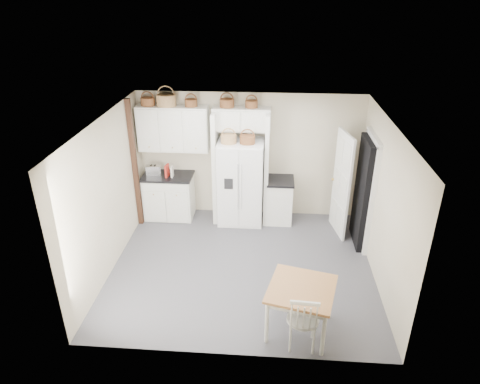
{
  "coord_description": "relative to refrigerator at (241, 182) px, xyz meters",
  "views": [
    {
      "loc": [
        0.43,
        -6.17,
        4.49
      ],
      "look_at": [
        -0.07,
        0.4,
        1.26
      ],
      "focal_mm": 32.0,
      "sensor_mm": 36.0,
      "label": 1
    }
  ],
  "objects": [
    {
      "name": "base_cab_left",
      "position": [
        -1.51,
        0.07,
        -0.41
      ],
      "size": [
        0.98,
        0.62,
        0.91
      ],
      "primitive_type": "cube",
      "color": "white",
      "rests_on": "floor"
    },
    {
      "name": "wall_back",
      "position": [
        0.15,
        0.37,
        0.43
      ],
      "size": [
        4.5,
        0.0,
        4.5
      ],
      "primitive_type": "plane",
      "rotation": [
        1.57,
        0.0,
        0.0
      ],
      "color": "beige",
      "rests_on": "floor"
    },
    {
      "name": "upper_cabinet",
      "position": [
        -1.35,
        0.2,
        1.03
      ],
      "size": [
        1.4,
        0.34,
        0.9
      ],
      "primitive_type": "cube",
      "color": "white",
      "rests_on": "wall_back"
    },
    {
      "name": "fridge_panel_left",
      "position": [
        -0.51,
        0.07,
        0.28
      ],
      "size": [
        0.08,
        0.6,
        2.3
      ],
      "primitive_type": "cube",
      "color": "white",
      "rests_on": "floor"
    },
    {
      "name": "basket_upper_c",
      "position": [
        -0.97,
        0.2,
        1.55
      ],
      "size": [
        0.24,
        0.24,
        0.14
      ],
      "primitive_type": "cylinder",
      "color": "brown",
      "rests_on": "upper_cabinet"
    },
    {
      "name": "counter_left",
      "position": [
        -1.51,
        0.07,
        0.06
      ],
      "size": [
        1.02,
        0.66,
        0.04
      ],
      "primitive_type": "cube",
      "color": "black",
      "rests_on": "base_cab_left"
    },
    {
      "name": "bridge_cabinet",
      "position": [
        0.0,
        0.2,
        1.26
      ],
      "size": [
        1.12,
        0.34,
        0.45
      ],
      "primitive_type": "cube",
      "color": "white",
      "rests_on": "wall_back"
    },
    {
      "name": "basket_upper_a",
      "position": [
        -1.81,
        0.2,
        1.56
      ],
      "size": [
        0.27,
        0.27,
        0.15
      ],
      "primitive_type": "cylinder",
      "color": "brown",
      "rests_on": "upper_cabinet"
    },
    {
      "name": "windsor_chair",
      "position": [
        1.09,
        -3.38,
        -0.42
      ],
      "size": [
        0.46,
        0.42,
        0.89
      ],
      "primitive_type": "cube",
      "rotation": [
        0.0,
        0.0,
        -0.06
      ],
      "color": "white",
      "rests_on": "floor"
    },
    {
      "name": "cookbook_red",
      "position": [
        -1.49,
        -0.01,
        0.21
      ],
      "size": [
        0.06,
        0.18,
        0.26
      ],
      "primitive_type": "cube",
      "rotation": [
        0.0,
        0.0,
        -0.16
      ],
      "color": "red",
      "rests_on": "counter_left"
    },
    {
      "name": "cookbook_cream",
      "position": [
        -1.39,
        -0.01,
        0.19
      ],
      "size": [
        0.03,
        0.15,
        0.22
      ],
      "primitive_type": "cube",
      "rotation": [
        0.0,
        0.0,
        0.01
      ],
      "color": "silver",
      "rests_on": "counter_left"
    },
    {
      "name": "doorway_void",
      "position": [
        2.31,
        -0.63,
        0.16
      ],
      "size": [
        0.18,
        0.85,
        2.05
      ],
      "primitive_type": "cube",
      "color": "black",
      "rests_on": "floor"
    },
    {
      "name": "fridge_panel_right",
      "position": [
        0.51,
        0.07,
        0.28
      ],
      "size": [
        0.08,
        0.6,
        2.3
      ],
      "primitive_type": "cube",
      "color": "white",
      "rests_on": "floor"
    },
    {
      "name": "wall_right",
      "position": [
        2.4,
        -1.63,
        0.43
      ],
      "size": [
        0.0,
        4.0,
        4.0
      ],
      "primitive_type": "plane",
      "rotation": [
        1.57,
        0.0,
        -1.57
      ],
      "color": "beige",
      "rests_on": "floor"
    },
    {
      "name": "ceiling",
      "position": [
        0.15,
        -1.63,
        1.73
      ],
      "size": [
        4.5,
        4.5,
        0.0
      ],
      "primitive_type": "plane",
      "color": "white",
      "rests_on": "wall_back"
    },
    {
      "name": "dining_table",
      "position": [
        1.07,
        -3.08,
        -0.5
      ],
      "size": [
        1.07,
        1.07,
        0.74
      ],
      "primitive_type": "cube",
      "rotation": [
        0.0,
        0.0,
        -0.24
      ],
      "color": "#9E613C",
      "rests_on": "floor"
    },
    {
      "name": "basket_bridge_b",
      "position": [
        0.19,
        0.2,
        1.55
      ],
      "size": [
        0.24,
        0.24,
        0.14
      ],
      "primitive_type": "cylinder",
      "color": "brown",
      "rests_on": "bridge_cabinet"
    },
    {
      "name": "base_cab_right",
      "position": [
        0.8,
        0.07,
        -0.42
      ],
      "size": [
        0.5,
        0.6,
        0.88
      ],
      "primitive_type": "cube",
      "color": "white",
      "rests_on": "floor"
    },
    {
      "name": "door_slab",
      "position": [
        1.95,
        -0.3,
        0.16
      ],
      "size": [
        0.21,
        0.79,
        2.05
      ],
      "primitive_type": "cube",
      "rotation": [
        0.0,
        0.0,
        -1.36
      ],
      "color": "white",
      "rests_on": "floor"
    },
    {
      "name": "basket_fridge_b",
      "position": [
        0.13,
        -0.1,
        0.94
      ],
      "size": [
        0.29,
        0.29,
        0.16
      ],
      "primitive_type": "cylinder",
      "color": "brown",
      "rests_on": "refrigerator"
    },
    {
      "name": "floor",
      "position": [
        0.15,
        -1.63,
        -0.87
      ],
      "size": [
        4.5,
        4.5,
        0.0
      ],
      "primitive_type": "plane",
      "color": "#4B4A53",
      "rests_on": "ground"
    },
    {
      "name": "refrigerator",
      "position": [
        0.0,
        0.0,
        0.0
      ],
      "size": [
        0.89,
        0.72,
        1.73
      ],
      "primitive_type": "cube",
      "color": "white",
      "rests_on": "floor"
    },
    {
      "name": "basket_fridge_a",
      "position": [
        -0.22,
        -0.1,
        0.95
      ],
      "size": [
        0.3,
        0.3,
        0.16
      ],
      "primitive_type": "cylinder",
      "color": "brown",
      "rests_on": "refrigerator"
    },
    {
      "name": "wall_left",
      "position": [
        -2.1,
        -1.63,
        0.43
      ],
      "size": [
        0.0,
        4.0,
        4.0
      ],
      "primitive_type": "plane",
      "rotation": [
        1.57,
        0.0,
        1.57
      ],
      "color": "beige",
      "rests_on": "floor"
    },
    {
      "name": "basket_bridge_a",
      "position": [
        -0.28,
        0.2,
        1.56
      ],
      "size": [
        0.28,
        0.28,
        0.16
      ],
      "primitive_type": "cylinder",
      "color": "brown",
      "rests_on": "bridge_cabinet"
    },
    {
      "name": "toaster",
      "position": [
        -1.79,
        0.06,
        0.19
      ],
      "size": [
        0.32,
        0.23,
        0.2
      ],
      "primitive_type": "cube",
      "rotation": [
        0.0,
        0.0,
        0.21
      ],
      "color": "silver",
      "rests_on": "counter_left"
    },
    {
      "name": "basket_upper_b",
      "position": [
        -1.45,
        0.2,
        1.6
      ],
      "size": [
        0.38,
        0.38,
        0.22
      ],
      "primitive_type": "cylinder",
      "color": "brown",
      "rests_on": "upper_cabinet"
    },
    {
      "name": "trim_post",
      "position": [
        -2.05,
        -0.28,
        0.43
      ],
      "size": [
        0.09,
        0.09,
        2.6
      ],
      "primitive_type": "cube",
      "color": "#3D2412",
      "rests_on": "floor"
    },
    {
      "name": "counter_right",
      "position": [
        0.8,
        0.07,
        0.04
      ],
      "size": [
        0.54,
        0.64,
        0.04
      ],
      "primitive_type": "cube",
      "color": "black",
      "rests_on": "base_cab_right"
    }
  ]
}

